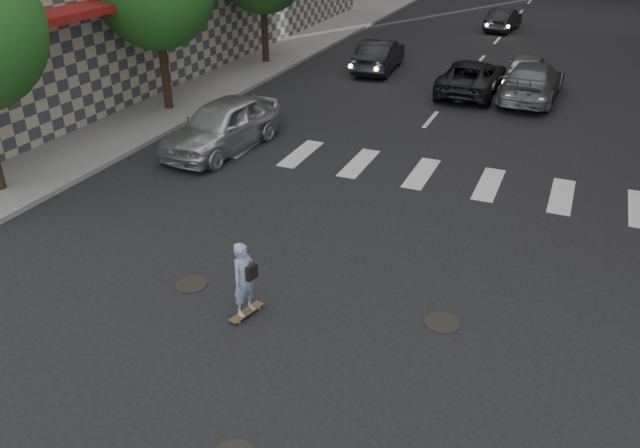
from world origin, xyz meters
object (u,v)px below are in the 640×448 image
Objects in this scene: traffic_car_b at (532,81)px; traffic_car_e at (503,20)px; silver_sedan at (223,125)px; traffic_car_d at (527,70)px; skateboarder at (244,279)px; traffic_car_c at (472,77)px; traffic_car_a at (379,55)px.

traffic_car_b reaches higher than traffic_car_e.
silver_sedan reaches higher than traffic_car_d.
traffic_car_b is at bearing 54.49° from silver_sedan.
silver_sedan is at bearing 55.38° from traffic_car_d.
skateboarder is 0.33× the size of traffic_car_c.
skateboarder is 17.37m from traffic_car_c.
traffic_car_b is at bearing 92.70° from skateboarder.
silver_sedan reaches higher than traffic_car_a.
traffic_car_a is (-3.68, 19.29, -0.14)m from skateboarder.
silver_sedan is at bearing 137.54° from skateboarder.
traffic_car_d is (-0.44, 1.91, -0.03)m from traffic_car_b.
skateboarder reaches higher than silver_sedan.
traffic_car_b is (8.55, 9.68, -0.07)m from silver_sedan.
silver_sedan is 1.09× the size of traffic_car_a.
traffic_car_e is (-2.81, 12.00, -0.08)m from traffic_car_d.
traffic_car_d is at bearing 175.36° from traffic_car_a.
traffic_car_c is at bearing 152.71° from traffic_car_a.
traffic_car_d is at bearing 95.04° from skateboarder.
traffic_car_e is at bearing -86.68° from traffic_car_c.
silver_sedan is 11.69m from traffic_car_a.
skateboarder is 0.34× the size of silver_sedan.
silver_sedan is 11.44m from traffic_car_c.
traffic_car_a is (1.46, 11.60, -0.09)m from silver_sedan.
silver_sedan is 0.98× the size of traffic_car_c.
silver_sedan is 14.15m from traffic_car_d.
traffic_car_a is at bearing 88.76° from silver_sedan.
traffic_car_a is 0.85× the size of traffic_car_b.
traffic_car_c is (6.15, 9.64, -0.13)m from silver_sedan.
skateboarder is 19.52m from traffic_car_d.
silver_sedan reaches higher than traffic_car_c.
skateboarder is 31.29m from traffic_car_e.
traffic_car_d is at bearing -135.19° from traffic_car_c.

